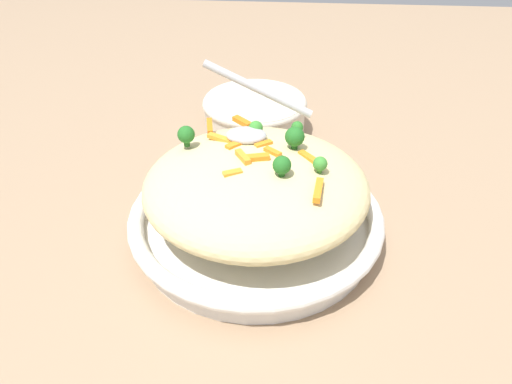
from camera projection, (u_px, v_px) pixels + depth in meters
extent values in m
plane|color=#9E7F60|center=(256.00, 236.00, 0.74)|extent=(2.40, 2.40, 0.00)
cylinder|color=white|center=(256.00, 229.00, 0.73)|extent=(0.32, 0.32, 0.03)
torus|color=white|center=(256.00, 215.00, 0.72)|extent=(0.35, 0.35, 0.02)
torus|color=black|center=(256.00, 213.00, 0.71)|extent=(0.34, 0.34, 0.00)
ellipsoid|color=#DBC689|center=(256.00, 186.00, 0.69)|extent=(0.30, 0.30, 0.08)
cube|color=orange|center=(240.00, 143.00, 0.70)|extent=(0.04, 0.04, 0.01)
cube|color=orange|center=(242.00, 122.00, 0.76)|extent=(0.03, 0.03, 0.01)
cube|color=orange|center=(311.00, 159.00, 0.67)|extent=(0.03, 0.04, 0.01)
cube|color=orange|center=(258.00, 158.00, 0.66)|extent=(0.04, 0.02, 0.01)
cube|color=orange|center=(210.00, 126.00, 0.75)|extent=(0.02, 0.04, 0.01)
cube|color=orange|center=(273.00, 152.00, 0.68)|extent=(0.03, 0.02, 0.01)
cube|color=orange|center=(263.00, 144.00, 0.70)|extent=(0.03, 0.02, 0.01)
cube|color=orange|center=(233.00, 173.00, 0.64)|extent=(0.03, 0.02, 0.01)
cube|color=orange|center=(318.00, 190.00, 0.62)|extent=(0.01, 0.04, 0.01)
cube|color=orange|center=(221.00, 138.00, 0.72)|extent=(0.04, 0.03, 0.01)
cube|color=orange|center=(243.00, 158.00, 0.66)|extent=(0.02, 0.03, 0.01)
cylinder|color=#205B1C|center=(187.00, 143.00, 0.70)|extent=(0.01, 0.01, 0.01)
sphere|color=#236B23|center=(186.00, 134.00, 0.70)|extent=(0.02, 0.02, 0.02)
cylinder|color=#296820|center=(297.00, 133.00, 0.73)|extent=(0.01, 0.01, 0.01)
sphere|color=#2D7A28|center=(297.00, 127.00, 0.73)|extent=(0.02, 0.02, 0.02)
cylinder|color=#205B1C|center=(294.00, 146.00, 0.69)|extent=(0.01, 0.01, 0.01)
sphere|color=#236B23|center=(295.00, 137.00, 0.68)|extent=(0.03, 0.03, 0.03)
cylinder|color=#377928|center=(256.00, 135.00, 0.72)|extent=(0.01, 0.01, 0.01)
sphere|color=#3D8E33|center=(256.00, 128.00, 0.72)|extent=(0.02, 0.02, 0.02)
cylinder|color=#377928|center=(320.00, 171.00, 0.65)|extent=(0.01, 0.01, 0.01)
sphere|color=#3D8E33|center=(320.00, 164.00, 0.64)|extent=(0.02, 0.02, 0.02)
cylinder|color=#205B1C|center=(282.00, 173.00, 0.64)|extent=(0.01, 0.01, 0.01)
sphere|color=#236B23|center=(282.00, 165.00, 0.63)|extent=(0.02, 0.02, 0.02)
ellipsoid|color=#B7B7BC|center=(246.00, 135.00, 0.71)|extent=(0.06, 0.04, 0.02)
cylinder|color=#B7B7BC|center=(258.00, 89.00, 0.75)|extent=(0.16, 0.03, 0.08)
cylinder|color=beige|center=(255.00, 116.00, 0.97)|extent=(0.19, 0.19, 0.07)
torus|color=beige|center=(255.00, 103.00, 0.95)|extent=(0.19, 0.19, 0.01)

